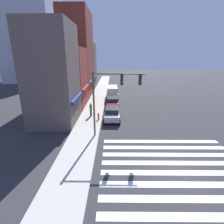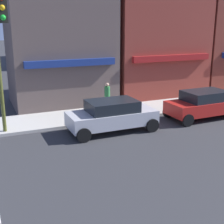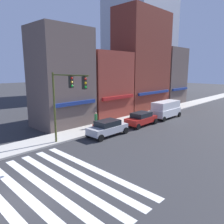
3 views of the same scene
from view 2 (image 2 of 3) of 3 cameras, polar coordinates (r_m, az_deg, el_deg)
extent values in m
cube|color=brown|center=(21.07, -9.81, 16.89)|extent=(6.42, 5.00, 11.36)
cube|color=navy|center=(18.64, -7.43, 8.88)|extent=(5.46, 0.30, 0.40)
cube|color=maroon|center=(23.78, 7.47, 14.01)|extent=(6.95, 5.00, 9.02)
cube|color=maroon|center=(21.65, 10.95, 9.68)|extent=(5.91, 0.30, 0.40)
cube|color=black|center=(11.08, -19.52, 17.55)|extent=(0.32, 0.24, 0.95)
sphere|color=#EAAD14|center=(10.95, -19.46, 17.56)|extent=(0.18, 0.18, 0.18)
sphere|color=green|center=(10.94, -19.31, 15.99)|extent=(0.18, 0.18, 0.18)
cube|color=#B7B7BC|center=(15.54, 0.00, -1.10)|extent=(4.40, 1.81, 0.70)
cube|color=black|center=(15.37, 0.00, 1.13)|extent=(2.42, 1.66, 0.55)
cylinder|color=black|center=(15.88, -7.25, -2.18)|extent=(0.68, 0.22, 0.68)
cylinder|color=black|center=(14.25, -5.19, -4.25)|extent=(0.68, 0.22, 0.68)
cylinder|color=black|center=(17.16, 4.29, -0.72)|extent=(0.68, 0.22, 0.68)
cylinder|color=black|center=(15.67, 7.35, -2.43)|extent=(0.68, 0.22, 0.68)
cube|color=#B21E19|center=(18.50, 16.51, 1.01)|extent=(4.44, 1.90, 0.70)
cube|color=black|center=(18.35, 16.67, 2.89)|extent=(2.46, 1.71, 0.55)
cylinder|color=black|center=(18.23, 10.29, 0.06)|extent=(0.68, 0.22, 0.68)
cylinder|color=black|center=(16.83, 13.66, -1.47)|extent=(0.68, 0.22, 0.68)
cylinder|color=black|center=(20.39, 18.72, 1.15)|extent=(0.68, 0.22, 0.68)
cylinder|color=#23232D|center=(18.41, -0.88, 1.23)|extent=(0.26, 0.26, 0.85)
cylinder|color=#2D7A3D|center=(18.23, -0.89, 3.59)|extent=(0.32, 0.32, 0.70)
sphere|color=tan|center=(18.13, -0.90, 5.01)|extent=(0.22, 0.22, 0.22)
cylinder|color=red|center=(16.96, -3.62, -0.43)|extent=(0.20, 0.20, 0.65)
sphere|color=red|center=(16.86, -3.65, 0.87)|extent=(0.24, 0.24, 0.24)
camera|label=1|loc=(20.47, -74.51, 11.85)|focal=28.00mm
camera|label=3|loc=(9.53, -124.74, 0.05)|focal=35.00mm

